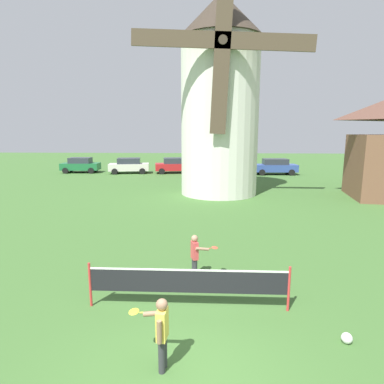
# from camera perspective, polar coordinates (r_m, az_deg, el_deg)

# --- Properties ---
(ground_plane) EXTENTS (120.00, 120.00, 0.00)m
(ground_plane) POSITION_cam_1_polar(r_m,az_deg,el_deg) (6.39, -1.48, -29.82)
(ground_plane) COLOR #3D662D
(windmill) EXTENTS (10.16, 5.84, 14.19)m
(windmill) POSITION_cam_1_polar(r_m,az_deg,el_deg) (21.86, 5.00, 16.87)
(windmill) COLOR silver
(windmill) RESTS_ON ground_plane
(tennis_net) EXTENTS (4.77, 0.06, 1.10)m
(tennis_net) POSITION_cam_1_polar(r_m,az_deg,el_deg) (7.81, -0.70, -15.68)
(tennis_net) COLOR red
(tennis_net) RESTS_ON ground_plane
(player_near) EXTENTS (0.75, 0.60, 1.35)m
(player_near) POSITION_cam_1_polar(r_m,az_deg,el_deg) (6.06, -5.53, -23.31)
(player_near) COLOR #333338
(player_near) RESTS_ON ground_plane
(player_far) EXTENTS (0.82, 0.41, 1.28)m
(player_far) POSITION_cam_1_polar(r_m,az_deg,el_deg) (9.29, 0.61, -10.97)
(player_far) COLOR #333338
(player_far) RESTS_ON ground_plane
(stray_ball) EXTENTS (0.22, 0.22, 0.22)m
(stray_ball) POSITION_cam_1_polar(r_m,az_deg,el_deg) (7.65, 25.89, -22.40)
(stray_ball) COLOR silver
(stray_ball) RESTS_ON ground_plane
(parked_car_green) EXTENTS (3.91, 2.08, 1.56)m
(parked_car_green) POSITION_cam_1_polar(r_m,az_deg,el_deg) (35.28, -19.26, 4.59)
(parked_car_green) COLOR #1E6638
(parked_car_green) RESTS_ON ground_plane
(parked_car_cream) EXTENTS (4.23, 2.39, 1.56)m
(parked_car_cream) POSITION_cam_1_polar(r_m,az_deg,el_deg) (33.39, -11.18, 4.67)
(parked_car_cream) COLOR silver
(parked_car_cream) RESTS_ON ground_plane
(parked_car_red) EXTENTS (4.13, 2.37, 1.56)m
(parked_car_red) POSITION_cam_1_polar(r_m,az_deg,el_deg) (33.01, -3.14, 4.79)
(parked_car_red) COLOR red
(parked_car_red) RESTS_ON ground_plane
(parked_car_black) EXTENTS (4.39, 2.46, 1.56)m
(parked_car_black) POSITION_cam_1_polar(r_m,az_deg,el_deg) (32.90, 5.88, 4.73)
(parked_car_black) COLOR #1E232D
(parked_car_black) RESTS_ON ground_plane
(parked_car_blue) EXTENTS (4.28, 1.99, 1.56)m
(parked_car_blue) POSITION_cam_1_polar(r_m,az_deg,el_deg) (32.91, 14.59, 4.45)
(parked_car_blue) COLOR #334C99
(parked_car_blue) RESTS_ON ground_plane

